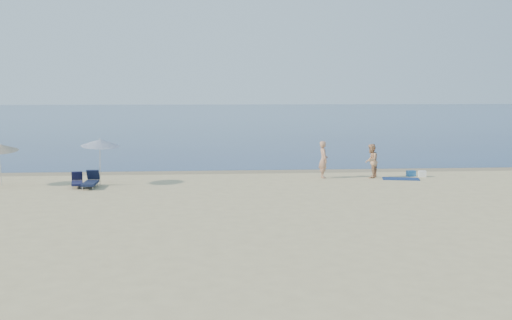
{
  "coord_description": "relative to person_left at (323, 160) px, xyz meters",
  "views": [
    {
      "loc": [
        -4.46,
        -14.57,
        4.35
      ],
      "look_at": [
        -1.79,
        16.0,
        1.0
      ],
      "focal_mm": 45.0,
      "sensor_mm": 36.0,
      "label": 1
    }
  ],
  "objects": [
    {
      "name": "ground",
      "position": [
        -1.62,
        -16.63,
        -0.92
      ],
      "size": [
        160.0,
        160.0,
        0.0
      ],
      "primitive_type": "plane",
      "color": "#C7B585",
      "rests_on": "ground"
    },
    {
      "name": "sea",
      "position": [
        -1.62,
        83.37,
        -0.92
      ],
      "size": [
        240.0,
        160.0,
        0.01
      ],
      "primitive_type": "cube",
      "color": "#0C204B",
      "rests_on": "ground"
    },
    {
      "name": "wet_sand_strip",
      "position": [
        -1.62,
        2.77,
        -0.92
      ],
      "size": [
        240.0,
        1.6,
        0.0
      ],
      "primitive_type": "cube",
      "color": "#847254",
      "rests_on": "ground"
    },
    {
      "name": "person_left",
      "position": [
        0.0,
        0.0,
        0.0
      ],
      "size": [
        0.49,
        0.7,
        1.84
      ],
      "primitive_type": "imported",
      "rotation": [
        0.0,
        0.0,
        1.64
      ],
      "color": "tan",
      "rests_on": "ground"
    },
    {
      "name": "person_right",
      "position": [
        2.38,
        -0.16,
        -0.07
      ],
      "size": [
        0.96,
        1.03,
        1.69
      ],
      "primitive_type": "imported",
      "rotation": [
        0.0,
        0.0,
        -2.07
      ],
      "color": "tan",
      "rests_on": "ground"
    },
    {
      "name": "beach_towel",
      "position": [
        3.72,
        -0.75,
        -0.91
      ],
      "size": [
        1.94,
        1.37,
        0.03
      ],
      "primitive_type": "cube",
      "rotation": [
        0.0,
        0.0,
        -0.24
      ],
      "color": "#102251",
      "rests_on": "ground"
    },
    {
      "name": "white_bag",
      "position": [
        5.05,
        -0.05,
        -0.77
      ],
      "size": [
        0.4,
        0.35,
        0.31
      ],
      "primitive_type": "cube",
      "rotation": [
        0.0,
        0.0,
        -0.15
      ],
      "color": "white",
      "rests_on": "ground"
    },
    {
      "name": "blue_cooler",
      "position": [
        4.56,
        0.22,
        -0.77
      ],
      "size": [
        0.47,
        0.38,
        0.3
      ],
      "primitive_type": "cube",
      "rotation": [
        0.0,
        0.0,
        0.22
      ],
      "color": "#1D599E",
      "rests_on": "ground"
    },
    {
      "name": "umbrella_near",
      "position": [
        -10.66,
        -1.41,
        1.03
      ],
      "size": [
        2.22,
        2.24,
        2.25
      ],
      "rotation": [
        0.0,
        0.0,
        0.35
      ],
      "color": "silver",
      "rests_on": "ground"
    },
    {
      "name": "umbrella_far",
      "position": [
        -15.1,
        -1.32,
        0.83
      ],
      "size": [
        1.52,
        1.55,
        2.04
      ],
      "rotation": [
        0.0,
        0.0,
        0.01
      ],
      "color": "silver",
      "rests_on": "ground"
    },
    {
      "name": "lounger_left",
      "position": [
        -11.64,
        -1.99,
        -0.68
      ],
      "size": [
        0.75,
        1.55,
        0.66
      ],
      "rotation": [
        0.0,
        0.0,
        0.18
      ],
      "color": "#15183B",
      "rests_on": "ground"
    },
    {
      "name": "lounger_right",
      "position": [
        -11.0,
        -2.25,
        -0.65
      ],
      "size": [
        0.58,
        1.71,
        0.75
      ],
      "rotation": [
        0.0,
        0.0,
        -0.02
      ],
      "color": "#131B36",
      "rests_on": "ground"
    }
  ]
}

